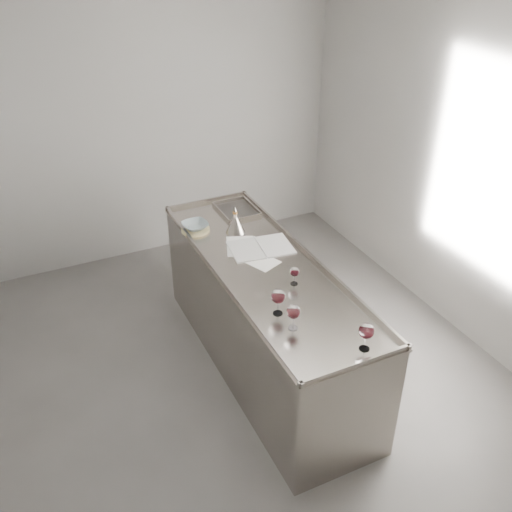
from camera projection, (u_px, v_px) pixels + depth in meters
name	position (u px, v px, depth m)	size (l,w,h in m)	color
room_shell	(215.00, 245.00, 3.53)	(4.54, 5.04, 2.84)	#585552
counter	(265.00, 317.00, 4.43)	(0.77, 2.42, 0.97)	gray
wine_glass_left	(278.00, 297.00, 3.63)	(0.09, 0.09, 0.18)	white
wine_glass_middle	(293.00, 312.00, 3.50)	(0.09, 0.09, 0.17)	white
wine_glass_right	(366.00, 332.00, 3.33)	(0.09, 0.09, 0.18)	white
wine_glass_small	(295.00, 272.00, 3.94)	(0.07, 0.07, 0.13)	white
notebook	(261.00, 248.00, 4.40)	(0.51, 0.39, 0.02)	silver
loose_paper_top	(260.00, 261.00, 4.25)	(0.19, 0.27, 0.00)	white
loose_paper_under	(241.00, 246.00, 4.43)	(0.22, 0.31, 0.00)	silver
trivet	(195.00, 230.00, 4.64)	(0.23, 0.23, 0.02)	beige
ceramic_bowl	(195.00, 226.00, 4.62)	(0.20, 0.20, 0.05)	#899AA0
wine_funnel	(235.00, 224.00, 4.59)	(0.16, 0.16, 0.23)	#A89F96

